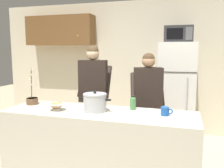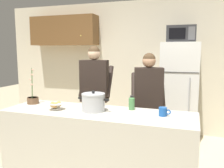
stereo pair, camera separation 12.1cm
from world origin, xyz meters
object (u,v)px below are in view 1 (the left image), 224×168
(microwave, at_px, (179,34))
(potted_orchid, at_px, (32,99))
(coffee_mug, at_px, (165,111))
(person_by_sink, at_px, (148,95))
(refrigerator, at_px, (177,92))
(cooking_pot, at_px, (95,102))
(person_near_pot, at_px, (93,86))
(bread_bowl, at_px, (57,106))
(bottle_near_edge, at_px, (133,103))

(microwave, relative_size, potted_orchid, 1.01)
(microwave, xyz_separation_m, coffee_mug, (-0.07, -1.77, -0.94))
(person_by_sink, distance_m, potted_orchid, 1.59)
(person_by_sink, distance_m, coffee_mug, 0.84)
(refrigerator, bearing_deg, cooking_pot, -115.09)
(person_near_pot, distance_m, coffee_mug, 1.48)
(microwave, xyz_separation_m, cooking_pot, (-0.87, -1.83, -0.88))
(bread_bowl, height_order, potted_orchid, potted_orchid)
(cooking_pot, relative_size, potted_orchid, 0.81)
(microwave, bearing_deg, bottle_near_edge, -105.94)
(microwave, xyz_separation_m, bottle_near_edge, (-0.46, -1.62, -0.90))
(cooking_pot, bearing_deg, person_by_sink, 59.69)
(refrigerator, height_order, bottle_near_edge, refrigerator)
(person_near_pot, bearing_deg, coffee_mug, -36.86)
(cooking_pot, bearing_deg, bread_bowl, -169.66)
(coffee_mug, distance_m, bottle_near_edge, 0.42)
(microwave, height_order, bottle_near_edge, microwave)
(coffee_mug, distance_m, bread_bowl, 1.26)
(cooking_pot, height_order, coffee_mug, cooking_pot)
(refrigerator, relative_size, microwave, 3.67)
(potted_orchid, bearing_deg, cooking_pot, -6.71)
(bottle_near_edge, xyz_separation_m, potted_orchid, (-1.33, -0.10, -0.02))
(microwave, distance_m, cooking_pot, 2.20)
(coffee_mug, distance_m, potted_orchid, 1.72)
(microwave, bearing_deg, person_by_sink, -110.79)
(refrigerator, distance_m, person_near_pot, 1.56)
(bottle_near_edge, bearing_deg, person_near_pot, 137.33)
(bread_bowl, bearing_deg, person_near_pot, 86.04)
(refrigerator, bearing_deg, bread_bowl, -124.35)
(refrigerator, bearing_deg, coffee_mug, -92.21)
(coffee_mug, xyz_separation_m, potted_orchid, (-1.72, 0.05, 0.02))
(person_by_sink, height_order, coffee_mug, person_by_sink)
(bottle_near_edge, bearing_deg, coffee_mug, -21.98)
(person_near_pot, bearing_deg, bottle_near_edge, -42.67)
(person_near_pot, xyz_separation_m, coffee_mug, (1.18, -0.89, -0.10))
(cooking_pot, relative_size, bread_bowl, 1.98)
(person_near_pot, bearing_deg, potted_orchid, -123.05)
(potted_orchid, bearing_deg, coffee_mug, -1.78)
(person_near_pot, distance_m, bread_bowl, 1.03)
(bread_bowl, height_order, bottle_near_edge, bottle_near_edge)
(person_by_sink, relative_size, bread_bowl, 8.19)
(refrigerator, relative_size, bread_bowl, 9.07)
(person_near_pot, relative_size, coffee_mug, 12.94)
(person_by_sink, bearing_deg, bread_bowl, -135.68)
(refrigerator, height_order, cooking_pot, refrigerator)
(refrigerator, bearing_deg, potted_orchid, -135.81)
(coffee_mug, bearing_deg, microwave, 87.76)
(refrigerator, height_order, potted_orchid, refrigerator)
(microwave, bearing_deg, refrigerator, 90.07)
(potted_orchid, bearing_deg, bottle_near_edge, 4.49)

